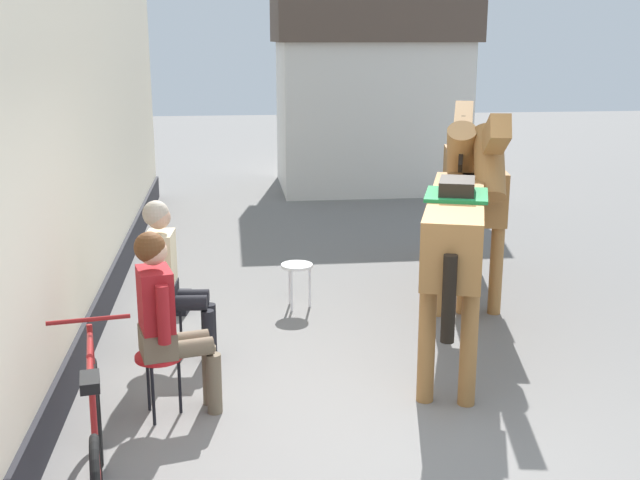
# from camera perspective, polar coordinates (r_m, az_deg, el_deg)

# --- Properties ---
(ground_plane) EXTENTS (40.00, 40.00, 0.00)m
(ground_plane) POSITION_cam_1_polar(r_m,az_deg,el_deg) (8.59, 1.28, -3.71)
(ground_plane) COLOR slate
(pub_facade_wall) EXTENTS (0.34, 14.00, 3.40)m
(pub_facade_wall) POSITION_cam_1_polar(r_m,az_deg,el_deg) (6.83, -18.55, 4.07)
(pub_facade_wall) COLOR beige
(pub_facade_wall) RESTS_ON ground_plane
(distant_cottage) EXTENTS (3.40, 2.60, 3.50)m
(distant_cottage) POSITION_cam_1_polar(r_m,az_deg,el_deg) (14.41, 3.59, 10.96)
(distant_cottage) COLOR silver
(distant_cottage) RESTS_ON ground_plane
(seated_visitor_near) EXTENTS (0.61, 0.48, 1.39)m
(seated_visitor_near) POSITION_cam_1_polar(r_m,az_deg,el_deg) (5.71, -11.14, -5.34)
(seated_visitor_near) COLOR red
(seated_visitor_near) RESTS_ON ground_plane
(seated_visitor_far) EXTENTS (0.61, 0.49, 1.39)m
(seated_visitor_far) POSITION_cam_1_polar(r_m,az_deg,el_deg) (6.70, -10.89, -2.32)
(seated_visitor_far) COLOR black
(seated_visitor_far) RESTS_ON ground_plane
(saddled_horse_near) EXTENTS (1.19, 2.89, 2.06)m
(saddled_horse_near) POSITION_cam_1_polar(r_m,az_deg,el_deg) (6.81, 9.84, 1.33)
(saddled_horse_near) COLOR #9E6B38
(saddled_horse_near) RESTS_ON ground_plane
(saddled_horse_far) EXTENTS (0.83, 2.97, 2.06)m
(saddled_horse_far) POSITION_cam_1_polar(r_m,az_deg,el_deg) (8.60, 11.07, 4.01)
(saddled_horse_far) COLOR #9E6B38
(saddled_horse_far) RESTS_ON ground_plane
(leaning_bicycle) EXTENTS (0.50, 1.74, 1.02)m
(leaning_bicycle) POSITION_cam_1_polar(r_m,az_deg,el_deg) (4.86, -15.90, -14.19)
(leaning_bicycle) COLOR black
(leaning_bicycle) RESTS_ON ground_plane
(spare_stool_white) EXTENTS (0.32, 0.32, 0.46)m
(spare_stool_white) POSITION_cam_1_polar(r_m,az_deg,el_deg) (7.96, -1.69, -2.18)
(spare_stool_white) COLOR white
(spare_stool_white) RESTS_ON ground_plane
(satchel_bag) EXTENTS (0.17, 0.30, 0.20)m
(satchel_bag) POSITION_cam_1_polar(r_m,az_deg,el_deg) (8.05, -9.90, -4.46)
(satchel_bag) COLOR black
(satchel_bag) RESTS_ON ground_plane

